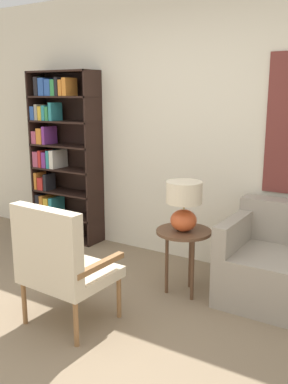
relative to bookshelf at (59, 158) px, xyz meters
name	(u,v)px	position (x,y,z in m)	size (l,w,h in m)	color
ground_plane	(51,354)	(1.59, -1.85, -0.95)	(14.00, 14.00, 0.00)	#847056
wall_back	(196,128)	(1.64, 0.18, 0.40)	(6.40, 0.08, 2.70)	silver
bookshelf	(59,158)	(0.00, 0.00, 0.00)	(0.86, 0.30, 1.93)	black
armchair	(59,260)	(1.42, -1.55, -0.43)	(0.63, 0.58, 0.93)	olive
side_table	(184,238)	(1.92, -0.59, -0.45)	(0.46, 0.46, 0.57)	brown
table_lamp	(184,202)	(1.93, -0.61, -0.14)	(0.30, 0.30, 0.42)	#C65128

